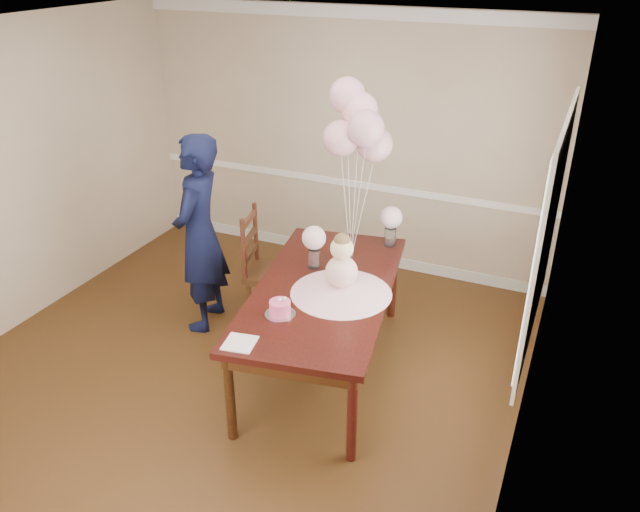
# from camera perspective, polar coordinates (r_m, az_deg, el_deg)

# --- Properties ---
(floor) EXTENTS (4.50, 5.00, 0.00)m
(floor) POSITION_cam_1_polar(r_m,az_deg,el_deg) (5.28, -8.49, -11.27)
(floor) COLOR #351F0D
(floor) RESTS_ON ground
(ceiling) EXTENTS (4.50, 5.00, 0.02)m
(ceiling) POSITION_cam_1_polar(r_m,az_deg,el_deg) (4.21, -11.09, 19.07)
(ceiling) COLOR white
(ceiling) RESTS_ON wall_back
(wall_back) EXTENTS (4.50, 0.02, 2.70)m
(wall_back) POSITION_cam_1_polar(r_m,az_deg,el_deg) (6.67, 2.16, 10.42)
(wall_back) COLOR tan
(wall_back) RESTS_ON floor
(wall_right) EXTENTS (0.02, 5.00, 2.70)m
(wall_right) POSITION_cam_1_polar(r_m,az_deg,el_deg) (3.93, 19.24, -3.52)
(wall_right) COLOR tan
(wall_right) RESTS_ON floor
(chair_rail_trim) EXTENTS (4.50, 0.02, 0.07)m
(chair_rail_trim) POSITION_cam_1_polar(r_m,az_deg,el_deg) (6.80, 2.07, 6.76)
(chair_rail_trim) COLOR white
(chair_rail_trim) RESTS_ON wall_back
(crown_molding) EXTENTS (4.50, 0.02, 0.12)m
(crown_molding) POSITION_cam_1_polar(r_m,az_deg,el_deg) (6.41, 2.34, 21.43)
(crown_molding) COLOR white
(crown_molding) RESTS_ON wall_back
(baseboard_trim) EXTENTS (4.50, 0.02, 0.12)m
(baseboard_trim) POSITION_cam_1_polar(r_m,az_deg,el_deg) (7.13, 1.96, 0.42)
(baseboard_trim) COLOR silver
(baseboard_trim) RESTS_ON floor
(window_frame) EXTENTS (0.02, 1.66, 1.56)m
(window_frame) POSITION_cam_1_polar(r_m,az_deg,el_deg) (4.29, 20.11, 1.97)
(window_frame) COLOR white
(window_frame) RESTS_ON wall_right
(window_blinds) EXTENTS (0.01, 1.50, 1.40)m
(window_blinds) POSITION_cam_1_polar(r_m,az_deg,el_deg) (4.29, 19.87, 2.02)
(window_blinds) COLOR silver
(window_blinds) RESTS_ON wall_right
(dining_table_top) EXTENTS (1.39, 2.24, 0.05)m
(dining_table_top) POSITION_cam_1_polar(r_m,az_deg,el_deg) (4.96, 0.29, -3.14)
(dining_table_top) COLOR black
(dining_table_top) RESTS_ON table_leg_fl
(table_apron) EXTENTS (1.27, 2.12, 0.10)m
(table_apron) POSITION_cam_1_polar(r_m,az_deg,el_deg) (5.00, 0.29, -3.92)
(table_apron) COLOR black
(table_apron) RESTS_ON table_leg_fl
(table_leg_fl) EXTENTS (0.08, 0.08, 0.73)m
(table_leg_fl) POSITION_cam_1_polar(r_m,az_deg,el_deg) (4.55, -8.24, -12.65)
(table_leg_fl) COLOR black
(table_leg_fl) RESTS_ON floor
(table_leg_fr) EXTENTS (0.08, 0.08, 0.73)m
(table_leg_fr) POSITION_cam_1_polar(r_m,az_deg,el_deg) (4.34, 2.95, -14.57)
(table_leg_fr) COLOR black
(table_leg_fr) RESTS_ON floor
(table_leg_bl) EXTENTS (0.08, 0.08, 0.73)m
(table_leg_bl) POSITION_cam_1_polar(r_m,az_deg,el_deg) (6.06, -1.57, -1.42)
(table_leg_bl) COLOR black
(table_leg_bl) RESTS_ON floor
(table_leg_br) EXTENTS (0.08, 0.08, 0.73)m
(table_leg_br) POSITION_cam_1_polar(r_m,az_deg,el_deg) (5.91, 6.68, -2.40)
(table_leg_br) COLOR black
(table_leg_br) RESTS_ON floor
(baby_skirt) EXTENTS (0.92, 0.92, 0.10)m
(baby_skirt) POSITION_cam_1_polar(r_m,az_deg,el_deg) (4.84, 1.95, -2.86)
(baby_skirt) COLOR #F7B6CE
(baby_skirt) RESTS_ON dining_table_top
(baby_torso) EXTENTS (0.25, 0.25, 0.25)m
(baby_torso) POSITION_cam_1_polar(r_m,az_deg,el_deg) (4.78, 1.98, -1.45)
(baby_torso) COLOR #FFA1BE
(baby_torso) RESTS_ON baby_skirt
(baby_head) EXTENTS (0.18, 0.18, 0.18)m
(baby_head) POSITION_cam_1_polar(r_m,az_deg,el_deg) (4.69, 2.02, 0.69)
(baby_head) COLOR #FFD8AF
(baby_head) RESTS_ON baby_torso
(baby_hair) EXTENTS (0.13, 0.13, 0.13)m
(baby_hair) POSITION_cam_1_polar(r_m,az_deg,el_deg) (4.66, 2.03, 1.39)
(baby_hair) COLOR brown
(baby_hair) RESTS_ON baby_head
(cake_platter) EXTENTS (0.27, 0.27, 0.01)m
(cake_platter) POSITION_cam_1_polar(r_m,az_deg,el_deg) (4.60, -3.66, -5.33)
(cake_platter) COLOR silver
(cake_platter) RESTS_ON dining_table_top
(birthday_cake) EXTENTS (0.18, 0.18, 0.10)m
(birthday_cake) POSITION_cam_1_polar(r_m,az_deg,el_deg) (4.57, -3.68, -4.74)
(birthday_cake) COLOR #F14C82
(birthday_cake) RESTS_ON cake_platter
(cake_flower_a) EXTENTS (0.03, 0.03, 0.03)m
(cake_flower_a) POSITION_cam_1_polar(r_m,az_deg,el_deg) (4.54, -3.70, -4.00)
(cake_flower_a) COLOR white
(cake_flower_a) RESTS_ON birthday_cake
(cake_flower_b) EXTENTS (0.03, 0.03, 0.03)m
(cake_flower_b) POSITION_cam_1_polar(r_m,az_deg,el_deg) (4.55, -3.25, -3.92)
(cake_flower_b) COLOR silver
(cake_flower_b) RESTS_ON birthday_cake
(rose_vase_near) EXTENTS (0.12, 0.12, 0.17)m
(rose_vase_near) POSITION_cam_1_polar(r_m,az_deg,el_deg) (5.21, -0.55, -0.20)
(rose_vase_near) COLOR silver
(rose_vase_near) RESTS_ON dining_table_top
(roses_near) EXTENTS (0.20, 0.20, 0.20)m
(roses_near) POSITION_cam_1_polar(r_m,az_deg,el_deg) (5.12, -0.56, 1.67)
(roses_near) COLOR silver
(roses_near) RESTS_ON rose_vase_near
(rose_vase_far) EXTENTS (0.12, 0.12, 0.17)m
(rose_vase_far) POSITION_cam_1_polar(r_m,az_deg,el_deg) (5.62, 6.42, 1.76)
(rose_vase_far) COLOR silver
(rose_vase_far) RESTS_ON dining_table_top
(roses_far) EXTENTS (0.20, 0.20, 0.20)m
(roses_far) POSITION_cam_1_polar(r_m,az_deg,el_deg) (5.54, 6.52, 3.53)
(roses_far) COLOR silver
(roses_far) RESTS_ON rose_vase_far
(napkin) EXTENTS (0.24, 0.24, 0.01)m
(napkin) POSITION_cam_1_polar(r_m,az_deg,el_deg) (4.32, -7.34, -7.89)
(napkin) COLOR white
(napkin) RESTS_ON dining_table_top
(balloon_weight) EXTENTS (0.05, 0.05, 0.02)m
(balloon_weight) POSITION_cam_1_polar(r_m,az_deg,el_deg) (5.41, 2.83, 0.02)
(balloon_weight) COLOR silver
(balloon_weight) RESTS_ON dining_table_top
(balloon_a) EXTENTS (0.29, 0.29, 0.29)m
(balloon_a) POSITION_cam_1_polar(r_m,az_deg,el_deg) (5.05, 1.92, 10.69)
(balloon_a) COLOR #DF9EAA
(balloon_a) RESTS_ON balloon_ribbon_a
(balloon_b) EXTENTS (0.29, 0.29, 0.29)m
(balloon_b) POSITION_cam_1_polar(r_m,az_deg,el_deg) (4.94, 4.22, 11.51)
(balloon_b) COLOR #D999AF
(balloon_b) RESTS_ON balloon_ribbon_b
(balloon_c) EXTENTS (0.29, 0.29, 0.29)m
(balloon_c) POSITION_cam_1_polar(r_m,az_deg,el_deg) (5.07, 3.64, 13.17)
(balloon_c) COLOR #FDB3C7
(balloon_c) RESTS_ON balloon_ribbon_c
(balloon_d) EXTENTS (0.29, 0.29, 0.29)m
(balloon_d) POSITION_cam_1_polar(r_m,az_deg,el_deg) (5.09, 2.52, 14.45)
(balloon_d) COLOR #E4A2B7
(balloon_d) RESTS_ON balloon_ribbon_d
(balloon_e) EXTENTS (0.29, 0.29, 0.29)m
(balloon_e) POSITION_cam_1_polar(r_m,az_deg,el_deg) (5.10, 5.03, 10.15)
(balloon_e) COLOR #D99AA9
(balloon_e) RESTS_ON balloon_ribbon_e
(balloon_ribbon_a) EXTENTS (0.10, 0.02, 0.87)m
(balloon_ribbon_a) POSITION_cam_1_polar(r_m,az_deg,el_deg) (5.24, 2.38, 4.38)
(balloon_ribbon_a) COLOR white
(balloon_ribbon_a) RESTS_ON balloon_weight
(balloon_ribbon_b) EXTENTS (0.11, 0.04, 0.98)m
(balloon_ribbon_b) POSITION_cam_1_polar(r_m,az_deg,el_deg) (5.18, 3.46, 4.69)
(balloon_ribbon_b) COLOR white
(balloon_ribbon_b) RESTS_ON balloon_weight
(balloon_ribbon_c) EXTENTS (0.01, 0.10, 1.08)m
(balloon_ribbon_c) POSITION_cam_1_polar(r_m,az_deg,el_deg) (5.24, 3.19, 5.58)
(balloon_ribbon_c) COLOR white
(balloon_ribbon_c) RESTS_ON balloon_weight
(balloon_ribbon_d) EXTENTS (0.10, 0.09, 1.19)m
(balloon_ribbon_d) POSITION_cam_1_polar(r_m,az_deg,el_deg) (5.24, 2.67, 6.21)
(balloon_ribbon_d) COLOR white
(balloon_ribbon_d) RESTS_ON balloon_weight
(balloon_ribbon_e) EXTENTS (0.13, 0.10, 0.81)m
(balloon_ribbon_e) POSITION_cam_1_polar(r_m,az_deg,el_deg) (5.27, 3.86, 4.14)
(balloon_ribbon_e) COLOR white
(balloon_ribbon_e) RESTS_ON balloon_weight
(dining_chair_seat) EXTENTS (0.56, 0.56, 0.05)m
(dining_chair_seat) POSITION_cam_1_polar(r_m,az_deg,el_deg) (5.82, -4.28, -1.52)
(dining_chair_seat) COLOR #341D0E
(dining_chair_seat) RESTS_ON chair_leg_fl
(chair_leg_fl) EXTENTS (0.05, 0.05, 0.46)m
(chair_leg_fl) POSITION_cam_1_polar(r_m,az_deg,el_deg) (5.84, -6.49, -4.37)
(chair_leg_fl) COLOR #3D2210
(chair_leg_fl) RESTS_ON floor
(chair_leg_fr) EXTENTS (0.05, 0.05, 0.46)m
(chair_leg_fr) POSITION_cam_1_polar(r_m,az_deg,el_deg) (5.74, -2.84, -4.76)
(chair_leg_fr) COLOR #341E0E
(chair_leg_fr) RESTS_ON floor
(chair_leg_bl) EXTENTS (0.05, 0.05, 0.46)m
(chair_leg_bl) POSITION_cam_1_polar(r_m,az_deg,el_deg) (6.15, -5.47, -2.56)
(chair_leg_bl) COLOR #3E1E10
(chair_leg_bl) RESTS_ON floor
(chair_leg_br) EXTENTS (0.05, 0.05, 0.46)m
(chair_leg_br) POSITION_cam_1_polar(r_m,az_deg,el_deg) (6.06, -2.00, -2.91)
(chair_leg_br) COLOR #3E2310
(chair_leg_br) RESTS_ON floor
(chair_back_post_l) EXTENTS (0.05, 0.05, 0.59)m
(chair_back_post_l) POSITION_cam_1_polar(r_m,az_deg,el_deg) (5.58, -6.99, 0.54)
(chair_back_post_l) COLOR #3C1710
(chair_back_post_l) RESTS_ON dining_chair_seat
(chair_back_post_r) EXTENTS (0.05, 0.05, 0.59)m
(chair_back_post_r) POSITION_cam_1_polar(r_m,az_deg,el_deg) (5.90, -5.90, 2.16)
(chair_back_post_r) COLOR #36190E
(chair_back_post_r) RESTS_ON dining_chair_seat
(chair_slat_low) EXTENTS (0.13, 0.42, 0.05)m
(chair_slat_low) POSITION_cam_1_polar(r_m,az_deg,el_deg) (5.79, -6.37, 0.24)
(chair_slat_low) COLOR #361D0E
(chair_slat_low) RESTS_ON dining_chair_seat
(chair_slat_mid) EXTENTS (0.13, 0.42, 0.05)m
(chair_slat_mid) POSITION_cam_1_polar(r_m,az_deg,el_deg) (5.72, -6.45, 1.76)
(chair_slat_mid) COLOR #381E0F
(chair_slat_mid) RESTS_ON dining_chair_seat
(chair_slat_top) EXTENTS (0.13, 0.42, 0.05)m
(chair_slat_top) POSITION_cam_1_polar(r_m,az_deg,el_deg) (5.65, -6.54, 3.31)
(chair_slat_top) COLOR #3B1D10
(chair_slat_top) RESTS_ON dining_chair_seat
(woman) EXTENTS (0.57, 0.74, 1.82)m
(woman) POSITION_cam_1_polar(r_m,az_deg,el_deg) (5.63, -10.95, 1.95)
(woman) COLOR black
(woman) RESTS_ON floor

